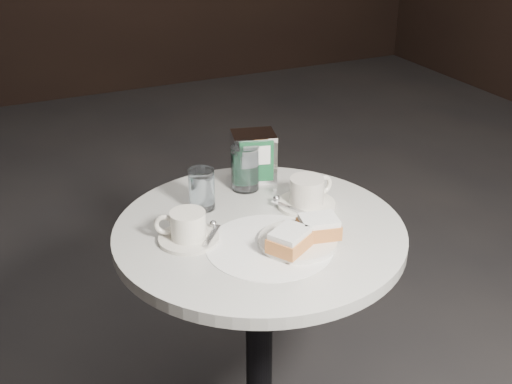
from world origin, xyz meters
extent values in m
cylinder|color=black|center=(0.00, 0.00, 0.36)|extent=(0.07, 0.07, 0.70)
cylinder|color=silver|center=(0.00, 0.00, 0.73)|extent=(0.70, 0.70, 0.03)
cylinder|color=white|center=(-0.02, -0.09, 0.75)|extent=(0.31, 0.31, 0.00)
cylinder|color=silver|center=(0.05, -0.11, 0.75)|extent=(0.22, 0.22, 0.01)
cube|color=#D18040|center=(0.01, -0.14, 0.78)|extent=(0.11, 0.11, 0.03)
cube|color=white|center=(0.01, -0.14, 0.80)|extent=(0.11, 0.10, 0.01)
cube|color=#C4773C|center=(0.10, -0.11, 0.78)|extent=(0.10, 0.09, 0.03)
cube|color=white|center=(0.10, -0.11, 0.80)|extent=(0.10, 0.08, 0.01)
cylinder|color=beige|center=(-0.17, 0.01, 0.75)|extent=(0.19, 0.19, 0.01)
cylinder|color=silver|center=(-0.17, 0.01, 0.79)|extent=(0.11, 0.11, 0.06)
cylinder|color=#845C48|center=(-0.17, 0.01, 0.81)|extent=(0.10, 0.10, 0.00)
torus|color=silver|center=(-0.22, 0.04, 0.79)|extent=(0.05, 0.03, 0.05)
cube|color=silver|center=(-0.13, -0.01, 0.76)|extent=(0.07, 0.08, 0.00)
sphere|color=#B6B5BA|center=(-0.10, 0.04, 0.76)|extent=(0.02, 0.02, 0.02)
cylinder|color=white|center=(0.15, 0.05, 0.75)|extent=(0.17, 0.17, 0.01)
cylinder|color=silver|center=(0.15, 0.05, 0.79)|extent=(0.10, 0.10, 0.07)
cylinder|color=#926E4F|center=(0.15, 0.05, 0.82)|extent=(0.09, 0.09, 0.00)
torus|color=silver|center=(0.21, 0.06, 0.79)|extent=(0.05, 0.02, 0.05)
cube|color=silver|center=(0.10, 0.04, 0.76)|extent=(0.06, 0.10, 0.00)
sphere|color=silver|center=(0.09, 0.09, 0.76)|extent=(0.02, 0.02, 0.02)
cylinder|color=white|center=(-0.09, 0.15, 0.80)|extent=(0.09, 0.09, 0.11)
cylinder|color=white|center=(-0.09, 0.15, 0.79)|extent=(0.08, 0.08, 0.09)
cylinder|color=white|center=(0.05, 0.21, 0.81)|extent=(0.08, 0.08, 0.12)
cylinder|color=silver|center=(0.05, 0.21, 0.80)|extent=(0.07, 0.07, 0.10)
cube|color=silver|center=(0.10, 0.25, 0.81)|extent=(0.13, 0.12, 0.13)
cube|color=#195831|center=(0.09, 0.20, 0.82)|extent=(0.09, 0.03, 0.11)
cube|color=white|center=(0.09, 0.20, 0.84)|extent=(0.07, 0.02, 0.05)
camera|label=1|loc=(-0.57, -1.20, 1.51)|focal=45.00mm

